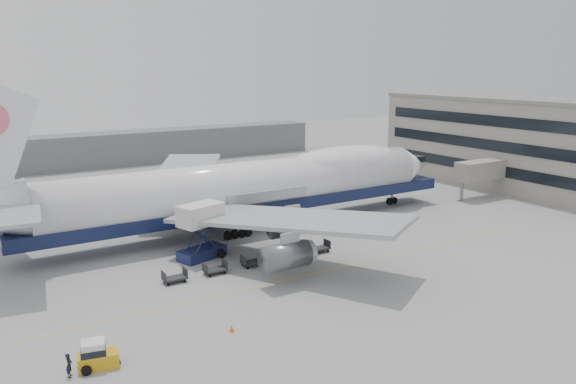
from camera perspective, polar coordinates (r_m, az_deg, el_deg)
ground at (r=63.91m, az=1.02°, el=-6.32°), size 260.00×260.00×0.00m
apron_line at (r=59.26m, az=4.20°, el=-7.90°), size 60.00×0.15×0.01m
terminal at (r=99.70m, az=26.99°, el=3.80°), size 24.20×70.40×15.60m
hangar at (r=124.03m, az=-21.03°, el=3.82°), size 110.00×8.00×7.00m
airliner at (r=72.69m, az=-3.69°, el=0.60°), size 67.00×55.30×19.98m
catering_truck at (r=62.31m, az=-8.84°, el=-3.65°), size 5.74×4.64×6.15m
baggage_tug at (r=43.25m, az=-18.89°, el=-15.47°), size 3.01×2.03×2.02m
ground_worker at (r=42.78m, az=-21.36°, el=-16.05°), size 0.62×0.74×1.72m
traffic_cone at (r=46.42m, az=-5.74°, el=-13.62°), size 0.41×0.41×0.61m
dolly_0 at (r=56.82m, az=-11.45°, el=-8.49°), size 2.30×1.35×1.30m
dolly_1 at (r=58.34m, az=-7.43°, el=-7.77°), size 2.30×1.35×1.30m
dolly_2 at (r=60.14m, az=-3.64°, el=-7.05°), size 2.30×1.35×1.30m
dolly_3 at (r=62.19m, az=-0.10°, el=-6.35°), size 2.30×1.35×1.30m
dolly_4 at (r=64.46m, az=3.20°, el=-5.67°), size 2.30×1.35×1.30m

